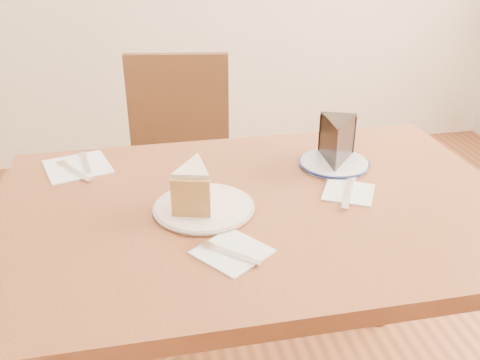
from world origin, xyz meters
name	(u,v)px	position (x,y,z in m)	size (l,w,h in m)	color
table	(259,239)	(0.00, 0.00, 0.65)	(1.20, 0.80, 0.75)	#512716
chair_far	(179,171)	(-0.13, 0.73, 0.50)	(0.51, 0.51, 0.90)	#391F11
plate_cream	(204,207)	(-0.13, -0.01, 0.76)	(0.22, 0.22, 0.01)	silver
plate_navy	(334,163)	(0.24, 0.16, 0.76)	(0.18, 0.18, 0.01)	white
carrot_cake	(195,185)	(-0.15, 0.01, 0.80)	(0.08, 0.11, 0.09)	beige
chocolate_cake	(337,144)	(0.24, 0.16, 0.81)	(0.09, 0.13, 0.10)	black
napkin_cream	(232,252)	(-0.10, -0.19, 0.75)	(0.12, 0.12, 0.00)	white
napkin_navy	(349,192)	(0.22, 0.00, 0.75)	(0.12, 0.12, 0.00)	white
napkin_spare	(78,167)	(-0.43, 0.28, 0.75)	(0.16, 0.16, 0.00)	white
fork_cream	(230,253)	(-0.11, -0.20, 0.76)	(0.01, 0.14, 0.00)	silver
knife_navy	(348,192)	(0.22, 0.00, 0.76)	(0.02, 0.17, 0.00)	silver
fork_spare	(86,163)	(-0.41, 0.29, 0.76)	(0.01, 0.14, 0.00)	silver
knife_spare	(74,171)	(-0.43, 0.25, 0.76)	(0.01, 0.16, 0.00)	white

